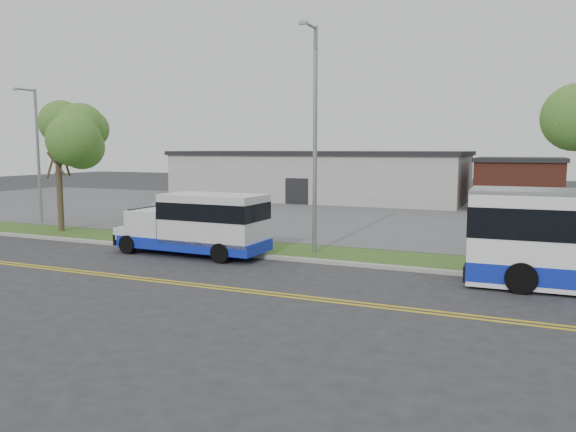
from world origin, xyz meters
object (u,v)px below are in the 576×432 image
at_px(tree_west, 57,138).
at_px(streetlight_near, 314,132).
at_px(parked_car_b, 194,201).
at_px(pedestrian, 237,225).
at_px(parked_car_a, 180,204).
at_px(shuttle_bus, 200,223).
at_px(streetlight_far, 37,150).

height_order(tree_west, streetlight_near, streetlight_near).
xyz_separation_m(streetlight_near, parked_car_b, (-14.81, 13.17, -4.54)).
bearing_deg(pedestrian, tree_west, -28.77).
relative_size(tree_west, parked_car_a, 1.68).
height_order(shuttle_bus, pedestrian, shuttle_bus).
height_order(tree_west, streetlight_far, streetlight_far).
xyz_separation_m(tree_west, parked_car_b, (0.19, 12.70, -4.43)).
height_order(tree_west, parked_car_b, tree_west).
xyz_separation_m(shuttle_bus, pedestrian, (-0.11, 3.42, -0.52)).
relative_size(streetlight_far, shuttle_bus, 1.14).
xyz_separation_m(pedestrian, parked_car_b, (-10.33, 11.90, -0.21)).
xyz_separation_m(tree_west, streetlight_near, (15.00, -0.47, 0.11)).
bearing_deg(streetlight_near, parked_car_b, 138.36).
height_order(tree_west, parked_car_a, tree_west).
xyz_separation_m(streetlight_near, pedestrian, (-4.48, 1.27, -4.33)).
height_order(shuttle_bus, parked_car_a, shuttle_bus).
xyz_separation_m(tree_west, shuttle_bus, (10.64, -2.62, -3.71)).
relative_size(streetlight_far, parked_car_b, 1.96).
bearing_deg(tree_west, parked_car_b, 89.14).
distance_m(streetlight_near, parked_car_b, 20.33).
distance_m(shuttle_bus, pedestrian, 3.46).
height_order(streetlight_far, parked_car_a, streetlight_far).
height_order(streetlight_near, shuttle_bus, streetlight_near).
bearing_deg(streetlight_far, parked_car_a, 53.03).
xyz_separation_m(streetlight_near, shuttle_bus, (-4.36, -2.14, -3.82)).
distance_m(shuttle_bus, parked_car_a, 15.13).
xyz_separation_m(streetlight_near, streetlight_far, (-19.00, 2.69, -0.76)).
bearing_deg(parked_car_a, pedestrian, -25.40).
relative_size(tree_west, parked_car_b, 1.69).
xyz_separation_m(tree_west, pedestrian, (10.52, 0.80, -4.22)).
distance_m(shuttle_bus, parked_car_b, 18.55).
distance_m(streetlight_far, parked_car_a, 9.58).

